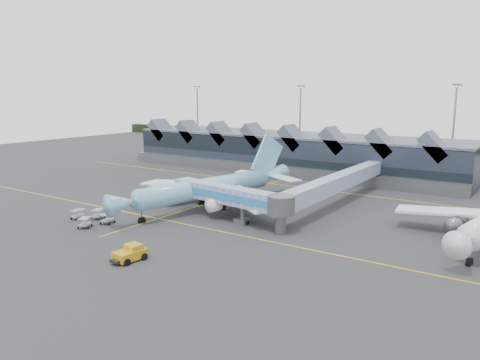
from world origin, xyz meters
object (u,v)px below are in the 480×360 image
Objects in this scene: fuel_truck at (147,195)px; pushback_tug at (130,254)px; main_airliner at (212,187)px; jet_bridge at (238,198)px.

fuel_truck reaches higher than pushback_tug.
fuel_truck is 1.94× the size of pushback_tug.
pushback_tug is (19.56, -22.50, -0.81)m from fuel_truck.
main_airliner is 1.67× the size of jet_bridge.
fuel_truck is 29.83m from pushback_tug.
pushback_tug is (7.93, -26.90, -2.88)m from main_airliner.
main_airliner reaches higher than fuel_truck.
fuel_truck is (-11.62, -4.40, -2.08)m from main_airliner.
pushback_tug is at bearing -86.93° from jet_bridge.
pushback_tug is at bearing -66.94° from fuel_truck.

